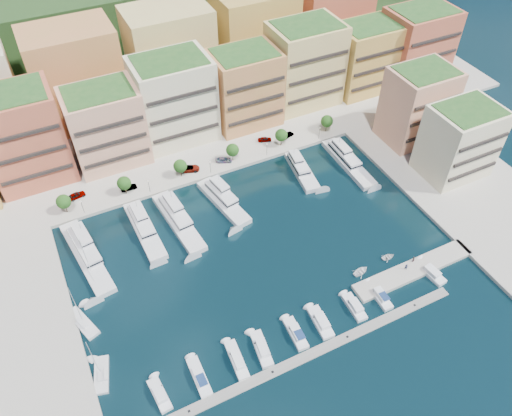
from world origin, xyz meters
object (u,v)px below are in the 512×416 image
at_px(yacht_2, 177,218).
at_px(yacht_6, 347,160).
at_px(cruiser_4, 296,334).
at_px(tender_2, 388,257).
at_px(lamppost_4, 319,131).
at_px(cruiser_6, 355,307).
at_px(car_2, 189,168).
at_px(cruiser_2, 237,360).
at_px(sailboat_0, 102,375).
at_px(yacht_3, 222,199).
at_px(person_1, 413,259).
at_px(yacht_0, 85,253).
at_px(tree_5, 327,121).
at_px(car_0, 76,195).
at_px(car_1, 129,187).
at_px(cruiser_0, 160,395).
at_px(sailboat_1, 83,323).
at_px(lamppost_1, 149,184).
at_px(car_5, 287,135).
at_px(car_4, 265,139).
at_px(tree_3, 232,150).
at_px(cruiser_1, 199,377).
at_px(sailboat_2, 92,276).
at_px(tree_0, 63,202).
at_px(lamppost_2, 210,165).
at_px(lamppost_3, 267,147).
at_px(tree_1, 124,183).
at_px(tree_4, 281,135).
at_px(cruiser_5, 321,322).
at_px(yacht_5, 301,169).
at_px(yacht_1, 144,228).
at_px(cruiser_7, 379,296).
at_px(cruiser_9, 431,273).
at_px(tender_0, 361,271).
at_px(lamppost_0, 82,205).
at_px(person_0, 406,267).

height_order(yacht_2, yacht_6, same).
relative_size(cruiser_4, tender_2, 2.39).
distance_m(lamppost_4, cruiser_6, 61.02).
bearing_deg(car_2, yacht_6, -91.17).
relative_size(cruiser_2, sailboat_0, 0.70).
distance_m(yacht_3, person_1, 51.42).
xyz_separation_m(lamppost_4, yacht_0, (-74.88, -14.12, -2.62)).
distance_m(tree_5, car_0, 76.72).
height_order(lamppost_4, yacht_2, yacht_2).
height_order(car_1, person_1, person_1).
xyz_separation_m(cruiser_0, sailboat_1, (-9.91, 22.85, -0.24)).
xyz_separation_m(yacht_6, cruiser_6, (-26.41, -43.05, -0.66)).
relative_size(lamppost_1, car_5, 0.93).
distance_m(tree_5, car_4, 20.12).
xyz_separation_m(tree_3, cruiser_1, (-33.71, -58.12, -4.17)).
bearing_deg(cruiser_4, car_5, 62.82).
height_order(sailboat_2, car_1, sailboat_2).
height_order(tree_0, lamppost_4, tree_0).
relative_size(lamppost_2, cruiser_6, 0.56).
xyz_separation_m(lamppost_3, yacht_3, (-19.45, -11.50, -2.62)).
height_order(tree_1, lamppost_4, tree_1).
height_order(tree_4, tree_5, same).
bearing_deg(cruiser_5, sailboat_0, 168.71).
distance_m(tree_3, car_0, 44.85).
bearing_deg(car_4, tree_5, -82.85).
relative_size(cruiser_4, sailboat_0, 0.62).
bearing_deg(sailboat_2, yacht_5, 9.77).
height_order(tree_1, cruiser_2, tree_1).
bearing_deg(yacht_0, yacht_1, 7.20).
height_order(yacht_3, cruiser_1, yacht_3).
height_order(tree_5, cruiser_7, tree_5).
relative_size(yacht_5, cruiser_1, 1.97).
height_order(lamppost_1, cruiser_5, lamppost_1).
height_order(tree_4, cruiser_9, tree_4).
bearing_deg(cruiser_9, cruiser_2, -179.98).
height_order(tree_3, sailboat_0, sailboat_0).
relative_size(tender_0, car_0, 0.86).
distance_m(lamppost_0, person_0, 82.83).
bearing_deg(lamppost_0, sailboat_2, -98.17).
bearing_deg(yacht_2, car_1, 115.86).
relative_size(sailboat_0, sailboat_1, 1.00).
height_order(lamppost_4, yacht_5, yacht_5).
height_order(tree_3, lamppost_0, tree_3).
relative_size(yacht_0, tender_2, 7.73).
height_order(lamppost_2, lamppost_4, same).
relative_size(tree_0, yacht_3, 0.27).
bearing_deg(tree_5, cruiser_2, -134.67).
height_order(tree_1, person_1, tree_1).
bearing_deg(car_4, cruiser_4, 177.48).
xyz_separation_m(cruiser_6, tender_2, (15.60, 8.48, -0.19)).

